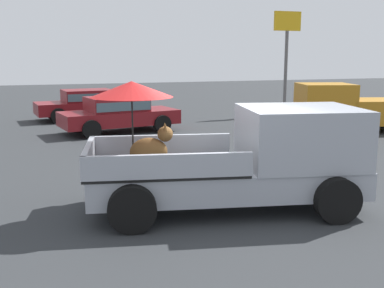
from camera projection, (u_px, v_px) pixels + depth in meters
The scene contains 6 objects.
ground_plane at pixel (226, 208), 8.75m from camera, with size 80.00×80.00×0.00m, color #2D3033.
pickup_truck_main at pixel (246, 156), 8.61m from camera, with size 5.32×3.05×2.40m.
pickup_truck_red at pixel (350, 108), 17.51m from camera, with size 5.11×3.17×1.80m.
parked_sedan_near at pixel (118, 113), 17.25m from camera, with size 4.54×2.53×1.33m.
parked_sedan_far at pixel (86, 103), 20.76m from camera, with size 4.47×2.36×1.33m.
motel_sign at pixel (287, 42), 22.20m from camera, with size 1.40×0.16×4.89m.
Camera 1 is at (-3.32, -7.70, 2.85)m, focal length 43.30 mm.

